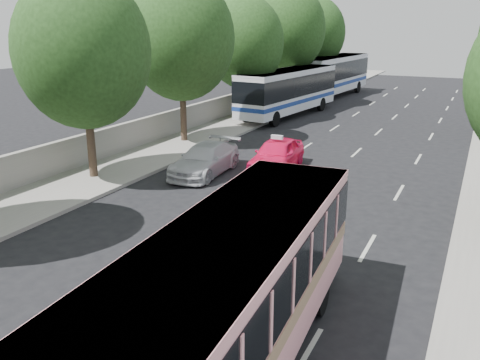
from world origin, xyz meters
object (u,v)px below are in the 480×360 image
Objects in this scene: pink_bus at (230,289)px; tour_coach_front at (289,88)px; tour_coach_rear at (333,73)px; white_pickup at (205,159)px; pink_taxi at (277,155)px.

tour_coach_front is (-9.35, 28.07, 0.14)m from pink_bus.
pink_bus is 41.01m from tour_coach_rear.
tour_coach_front is at bearing 104.92° from pink_bus.
tour_coach_rear is at bearing 96.89° from tour_coach_front.
pink_bus is at bearing -71.91° from tour_coach_rear.
tour_coach_front is (-1.91, 15.95, 1.39)m from white_pickup.
pink_bus reaches higher than pink_taxi.
pink_taxi is 3.42m from white_pickup.
white_pickup is at bearing 118.05° from pink_bus.
white_pickup is at bearing -76.30° from tour_coach_front.
pink_taxi is at bearing 104.85° from pink_bus.
tour_coach_rear is (-1.91, 27.80, 1.56)m from white_pickup.
white_pickup is 16.12m from tour_coach_front.
tour_coach_rear is (0.00, 11.85, 0.17)m from tour_coach_front.
pink_taxi is at bearing -74.86° from tour_coach_rear.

